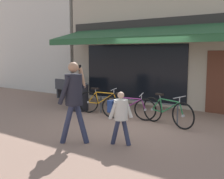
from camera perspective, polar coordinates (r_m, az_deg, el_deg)
The scene contains 11 objects.
ground_plane at distance 8.21m, azimuth 4.03°, elevation -6.84°, with size 160.00×160.00×0.00m, color #846656.
shop_front at distance 12.16m, azimuth 11.79°, elevation 11.60°, with size 8.25×4.82×5.88m.
neighbour_building at distance 17.12m, azimuth -11.85°, elevation 11.80°, with size 6.53×4.00×6.73m.
bike_rack_rail at distance 8.77m, azimuth 4.85°, elevation -2.83°, with size 2.85×0.04×0.57m.
bicycle_orange at distance 9.33m, azimuth -1.98°, elevation -2.62°, with size 1.72×0.61×0.87m.
bicycle_purple at distance 8.56m, azimuth 3.30°, elevation -3.72°, with size 1.68×0.63×0.83m.
bicycle_green at distance 8.02m, azimuth 11.06°, elevation -4.40°, with size 1.79×0.66×0.88m.
pedestrian_adult at distance 6.26m, azimuth -7.78°, elevation -0.85°, with size 0.59×0.70×1.84m.
pedestrian_child at distance 6.18m, azimuth 1.59°, elevation -4.62°, with size 0.54×0.45×1.20m.
litter_bin at distance 9.97m, azimuth -6.61°, elevation -1.21°, with size 0.64×0.64×1.05m.
park_bench at distance 12.36m, azimuth -8.62°, elevation 0.13°, with size 1.63×0.57×0.87m.
Camera 1 is at (4.14, -6.79, 2.03)m, focal length 45.00 mm.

